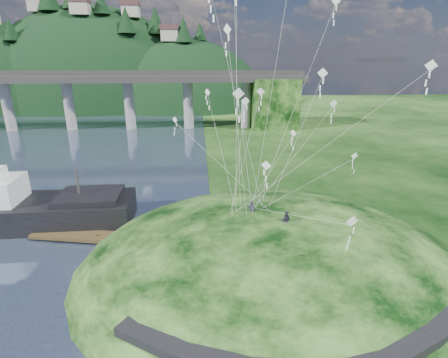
{
  "coord_description": "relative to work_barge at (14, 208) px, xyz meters",
  "views": [
    {
      "loc": [
        1.8,
        -24.95,
        17.58
      ],
      "look_at": [
        4.0,
        6.0,
        7.0
      ],
      "focal_mm": 28.0,
      "sensor_mm": 36.0,
      "label": 1
    }
  ],
  "objects": [
    {
      "name": "kite_swarm",
      "position": [
        27.04,
        -8.88,
        14.13
      ],
      "size": [
        18.0,
        17.59,
        21.04
      ],
      "color": "white",
      "rests_on": "ground"
    },
    {
      "name": "far_ridge",
      "position": [
        -24.75,
        110.16,
        -9.6
      ],
      "size": [
        153.0,
        70.0,
        94.5
      ],
      "color": "black",
      "rests_on": "ground"
    },
    {
      "name": "bridge",
      "position": [
        -7.62,
        58.05,
        7.54
      ],
      "size": [
        160.0,
        11.0,
        15.0
      ],
      "color": "#2D2B2B",
      "rests_on": "ground"
    },
    {
      "name": "ground",
      "position": [
        18.83,
        -12.02,
        -2.16
      ],
      "size": [
        320.0,
        320.0,
        0.0
      ],
      "primitive_type": "plane",
      "color": "black",
      "rests_on": "ground"
    },
    {
      "name": "work_barge",
      "position": [
        0.0,
        0.0,
        0.0
      ],
      "size": [
        24.79,
        7.28,
        8.63
      ],
      "color": "black",
      "rests_on": "ground"
    },
    {
      "name": "wooden_dock",
      "position": [
        9.93,
        -4.2,
        -1.73
      ],
      "size": [
        14.01,
        4.88,
        0.99
      ],
      "color": "#382B17",
      "rests_on": "ground"
    },
    {
      "name": "grass_hill",
      "position": [
        26.83,
        -10.02,
        -3.66
      ],
      "size": [
        36.0,
        32.0,
        13.0
      ],
      "color": "black",
      "rests_on": "ground"
    },
    {
      "name": "footpath",
      "position": [
        26.3,
        -21.76,
        -0.08
      ],
      "size": [
        22.29,
        5.84,
        0.83
      ],
      "color": "black",
      "rests_on": "ground"
    },
    {
      "name": "kite_flyers",
      "position": [
        26.64,
        -10.3,
        3.7
      ],
      "size": [
        3.4,
        3.01,
        1.88
      ],
      "color": "#282836",
      "rests_on": "ground"
    }
  ]
}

